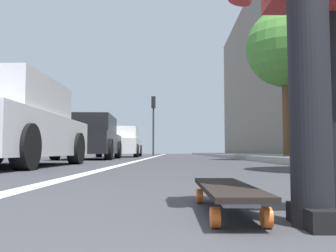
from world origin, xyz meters
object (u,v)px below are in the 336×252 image
Objects in this scene: traffic_light at (153,114)px; parked_car_mid at (90,138)px; skateboard at (226,190)px; parked_car_near at (6,125)px; parked_car_far at (121,143)px; street_tree_mid at (286,49)px.

parked_car_mid is at bearing 173.18° from traffic_light.
skateboard is 24.05m from traffic_light.
parked_car_near is 0.93× the size of parked_car_mid.
skateboard is 0.19× the size of parked_car_mid.
traffic_light reaches higher than parked_car_near.
skateboard is 0.19× the size of parked_car_far.
parked_car_near is at bearing 127.10° from street_tree_mid.
parked_car_near is (4.73, 3.09, 0.62)m from skateboard.
street_tree_mid reaches higher than traffic_light.
parked_car_far reaches higher than skateboard.
parked_car_mid reaches higher than skateboard.
traffic_light reaches higher than parked_car_far.
street_tree_mid reaches higher than skateboard.
parked_car_far is at bearing -0.91° from parked_car_near.
parked_car_near is at bearing 179.09° from parked_car_far.
parked_car_near is at bearing 33.14° from skateboard.
parked_car_far is (5.81, -0.24, -0.01)m from parked_car_mid.
parked_car_near is 1.02× the size of traffic_light.
parked_car_far is 7.19m from traffic_light.
traffic_light is 0.89× the size of street_tree_mid.
parked_car_near is 0.92× the size of street_tree_mid.
skateboard is at bearing -146.86° from parked_car_near.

